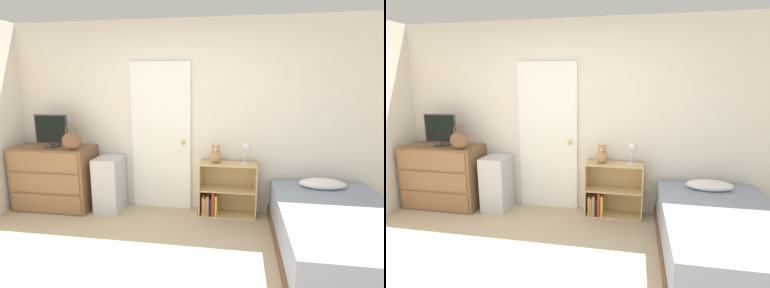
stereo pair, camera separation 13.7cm
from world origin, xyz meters
TOP-DOWN VIEW (x-y plane):
  - wall_back at (0.00, 2.05)m, footprint 10.00×0.06m
  - door_closed at (-0.31, 2.00)m, footprint 0.82×0.09m
  - dresser at (-1.79, 1.75)m, footprint 1.08×0.51m
  - tv at (-1.77, 1.73)m, footprint 0.46×0.16m
  - handbag at (-1.40, 1.60)m, footprint 0.27×0.13m
  - storage_bin at (-1.00, 1.79)m, footprint 0.33×0.42m
  - bookshelf at (0.55, 1.87)m, footprint 0.75×0.29m
  - teddy_bear at (0.45, 1.86)m, footprint 0.16×0.16m
  - desk_lamp at (0.84, 1.81)m, footprint 0.14×0.14m
  - bed at (1.75, 1.04)m, footprint 1.21×1.95m

SIDE VIEW (x-z plane):
  - bed at x=1.75m, z-range -0.05..0.55m
  - bookshelf at x=0.55m, z-range -0.06..0.66m
  - storage_bin at x=-1.00m, z-range 0.00..0.75m
  - dresser at x=-1.79m, z-range 0.00..0.88m
  - teddy_bear at x=0.45m, z-range 0.70..0.94m
  - desk_lamp at x=0.84m, z-range 0.78..1.07m
  - handbag at x=-1.40m, z-range 0.83..1.16m
  - door_closed at x=-0.31m, z-range 0.00..2.02m
  - tv at x=-1.77m, z-range 0.89..1.33m
  - wall_back at x=0.00m, z-range 0.00..2.55m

